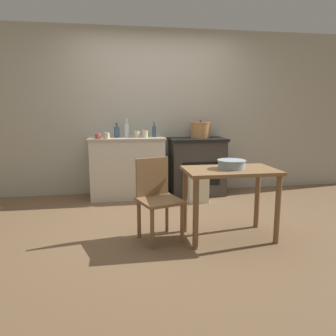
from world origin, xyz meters
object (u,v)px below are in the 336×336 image
mixing_bowl_large (231,164)px  cup_center (137,134)px  stove (197,166)px  flour_sack (198,188)px  chair (157,196)px  bottle_far_left (154,131)px  cup_center_left (107,136)px  bottle_left (127,130)px  bottle_mid_left (117,132)px  cup_center_right (145,134)px  work_table (230,182)px  cup_mid_right (98,136)px  stock_pot (200,130)px

mixing_bowl_large → cup_center: cup_center is taller
stove → flour_sack: size_ratio=2.14×
stove → chair: 1.89m
bottle_far_left → cup_center_left: bearing=-160.8°
cup_center → bottle_far_left: bearing=24.8°
stove → cup_center: bearing=-176.3°
bottle_left → bottle_mid_left: bottle_left is taller
bottle_left → cup_center_left: bearing=-142.8°
bottle_mid_left → cup_center: (0.29, -0.09, -0.04)m
chair → cup_center_left: (-0.52, 1.51, 0.51)m
mixing_bowl_large → cup_center_right: (-0.71, 1.72, 0.18)m
work_table → chair: 0.76m
work_table → bottle_far_left: bearing=106.3°
mixing_bowl_large → chair: bearing=172.4°
cup_mid_right → cup_center_left: bearing=7.1°
mixing_bowl_large → cup_center: 1.93m
work_table → cup_center_right: (-0.70, 1.73, 0.37)m
bottle_far_left → cup_mid_right: bearing=-162.5°
chair → bottle_left: (-0.22, 1.73, 0.57)m
bottle_far_left → cup_center_left: size_ratio=2.57×
stove → bottle_left: 1.22m
stove → cup_center_left: (-1.37, -0.18, 0.51)m
work_table → cup_center: (-0.82, 1.74, 0.37)m
stock_pot → mixing_bowl_large: bearing=-95.1°
work_table → bottle_left: 2.12m
bottle_left → work_table: bearing=-62.4°
flour_sack → mixing_bowl_large: size_ratio=1.43×
mixing_bowl_large → cup_center_right: bearing=112.4°
cup_center_left → cup_center_right: (0.56, 0.11, 0.01)m
stock_pot → bottle_mid_left: stock_pot is taller
stove → flour_sack: stove is taller
stove → cup_center: cup_center is taller
mixing_bowl_large → cup_center_left: 2.05m
mixing_bowl_large → bottle_left: 2.09m
chair → cup_center_left: bearing=91.1°
bottle_mid_left → cup_mid_right: bearing=-140.3°
mixing_bowl_large → bottle_far_left: (-0.56, 1.85, 0.22)m
cup_center → cup_center_right: bearing=-3.7°
stock_pot → flour_sack: bearing=-107.7°
flour_sack → cup_center_left: size_ratio=4.86×
bottle_left → cup_mid_right: size_ratio=3.60×
mixing_bowl_large → cup_mid_right: (-1.39, 1.59, 0.17)m
bottle_far_left → bottle_left: bottle_left is taller
stock_pot → mixing_bowl_large: 1.86m
chair → bottle_mid_left: (-0.37, 1.71, 0.55)m
stove → cup_center_right: bearing=-175.2°
stove → mixing_bowl_large: size_ratio=3.05×
bottle_far_left → bottle_mid_left: bottle_far_left is taller
chair → cup_center_left: 1.67m
cup_center_right → stove: bearing=4.8°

